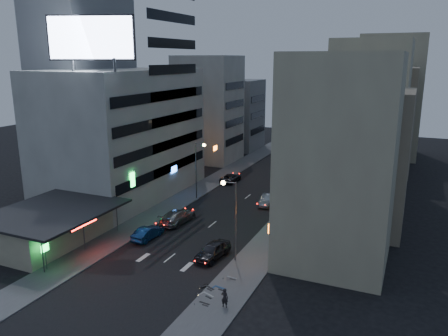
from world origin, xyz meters
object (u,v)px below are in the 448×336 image
Objects in this scene: road_car_silver at (178,216)px; scooter_silver_b at (237,273)px; parked_car_right_near at (213,251)px; parked_car_right_far at (283,188)px; road_car_blue at (148,233)px; scooter_black_b at (215,284)px; parked_car_right_mid at (267,200)px; person at (225,298)px; parked_car_left at (231,178)px; scooter_silver_a at (215,291)px; scooter_black_a at (210,299)px; scooter_blue at (227,283)px.

road_car_silver reaches higher than scooter_silver_b.
parked_car_right_far is (0.34, 23.76, -0.02)m from parked_car_right_near.
scooter_black_b is (11.52, -7.10, -0.07)m from road_car_blue.
parked_car_right_mid is (-0.23, 17.79, -0.11)m from parked_car_right_near.
person is at bearing 147.76° from road_car_blue.
scooter_silver_b is (13.20, -29.54, -0.04)m from parked_car_left.
scooter_silver_a is at bearing 176.17° from scooter_silver_b.
parked_car_right_far reaches higher than parked_car_right_mid.
parked_car_right_far is 29.54m from scooter_black_b.
parked_car_right_near is 9.15m from person.
parked_car_right_mid reaches higher than scooter_black_a.
scooter_silver_b is (11.97, -10.12, -0.21)m from road_car_silver.
parked_car_right_mid reaches higher than scooter_silver_b.
scooter_black_a is at bearing -140.87° from scooter_black_b.
road_car_silver is 17.94m from scooter_silver_a.
parked_car_right_near is 17.79m from parked_car_right_mid.
person reaches higher than parked_car_left.
parked_car_right_near is 4.97m from scooter_silver_b.
road_car_silver is 15.68m from scooter_silver_b.
road_car_blue is 2.64× the size of scooter_black_a.
scooter_silver_a is 1.20m from scooter_black_b.
scooter_black_a is at bearing -85.72° from parked_car_right_mid.
scooter_black_b is at bearing -55.56° from parked_car_right_near.
road_car_blue is 14.53m from scooter_silver_a.
person reaches higher than scooter_silver_a.
parked_car_right_near reaches higher than parked_car_left.
parked_car_left reaches higher than scooter_black_a.
parked_car_right_near reaches higher than parked_car_right_mid.
scooter_black_b is (-1.86, 2.14, -0.28)m from person.
scooter_silver_b is at bearing 115.39° from parked_car_left.
parked_car_left is at bearing 40.92° from scooter_silver_a.
parked_car_right_mid reaches higher than scooter_black_b.
scooter_silver_a is 3.74m from scooter_silver_b.
parked_car_left is at bearing 26.67° from scooter_black_a.
person is at bearing -83.05° from parked_car_right_mid.
parked_car_right_near is 6.37m from scooter_black_b.
parked_car_right_near is 23.76m from parked_car_right_far.
road_car_blue is at bearing -33.85° from person.
parked_car_right_near is at bearing 56.39° from scooter_silver_b.
person is 2.79m from scooter_blue.
parked_car_right_far reaches higher than road_car_blue.
scooter_blue is 1.05× the size of scooter_black_b.
parked_car_right_mid is at bearing 15.74° from scooter_silver_b.
scooter_black_b is at bearing -48.24° from person.
scooter_black_a is at bearing 111.77° from parked_car_left.
parked_car_right_near is at bearing 142.36° from road_car_silver.
road_car_silver is (-8.06, 7.05, 0.02)m from parked_car_right_near.
parked_car_right_near is 8.68m from scooter_black_a.
parked_car_left reaches higher than scooter_black_b.
parked_car_right_far is 30.68m from scooter_silver_a.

